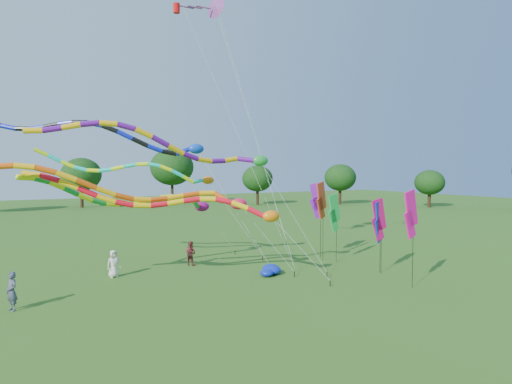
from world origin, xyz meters
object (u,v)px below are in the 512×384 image
person_a (114,264)px  person_b (12,291)px  tube_kite_orange (152,192)px  person_c (190,253)px  blue_nylon_heap (269,269)px  tube_kite_red (184,203)px

person_a → person_b: 6.20m
tube_kite_orange → person_c: (3.56, 4.34, -4.15)m
blue_nylon_heap → person_b: bearing=-179.1°
tube_kite_orange → person_a: tube_kite_orange is taller
person_a → person_c: bearing=-1.8°
tube_kite_orange → person_b: bearing=-167.9°
tube_kite_red → blue_nylon_heap: tube_kite_red is taller
tube_kite_red → blue_nylon_heap: bearing=31.7°
person_b → person_c: person_b is taller
tube_kite_red → tube_kite_orange: 1.70m
tube_kite_red → person_b: (-7.50, 0.65, -3.54)m
person_c → person_b: bearing=79.7°
tube_kite_orange → person_a: bearing=119.4°
tube_kite_orange → tube_kite_red: bearing=-24.4°
person_a → tube_kite_orange: bearing=-81.4°
blue_nylon_heap → person_c: bearing=125.6°
person_a → person_b: (-4.90, -3.80, 0.07)m
blue_nylon_heap → person_a: size_ratio=1.12×
blue_nylon_heap → person_c: size_ratio=1.11×
person_a → person_c: 4.89m
tube_kite_red → person_c: tube_kite_red is taller
tube_kite_orange → person_c: size_ratio=9.79×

